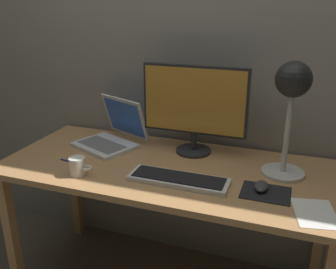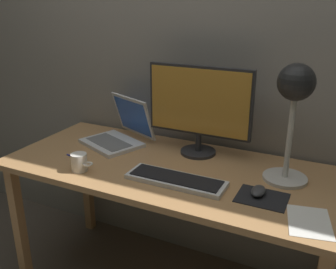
{
  "view_description": "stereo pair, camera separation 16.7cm",
  "coord_description": "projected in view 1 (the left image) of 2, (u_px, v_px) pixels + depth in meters",
  "views": [
    {
      "loc": [
        0.55,
        -1.53,
        1.5
      ],
      "look_at": [
        0.02,
        -0.05,
        0.92
      ],
      "focal_mm": 39.92,
      "sensor_mm": 36.0,
      "label": 1
    },
    {
      "loc": [
        0.71,
        -1.46,
        1.5
      ],
      "look_at": [
        0.02,
        -0.05,
        0.92
      ],
      "focal_mm": 39.92,
      "sensor_mm": 36.0,
      "label": 2
    }
  ],
  "objects": [
    {
      "name": "back_wall",
      "position": [
        193.0,
        38.0,
        1.95
      ],
      "size": [
        4.8,
        0.06,
        2.6
      ],
      "primitive_type": "cube",
      "color": "gray",
      "rests_on": "ground"
    },
    {
      "name": "desk",
      "position": [
        167.0,
        181.0,
        1.81
      ],
      "size": [
        1.6,
        0.7,
        0.74
      ],
      "color": "tan",
      "rests_on": "ground"
    },
    {
      "name": "monitor",
      "position": [
        194.0,
        104.0,
        1.86
      ],
      "size": [
        0.53,
        0.18,
        0.45
      ],
      "color": "#28282B",
      "rests_on": "desk"
    },
    {
      "name": "keyboard_main",
      "position": [
        179.0,
        179.0,
        1.63
      ],
      "size": [
        0.44,
        0.14,
        0.03
      ],
      "color": "silver",
      "rests_on": "desk"
    },
    {
      "name": "laptop",
      "position": [
        114.0,
        132.0,
        2.03
      ],
      "size": [
        0.4,
        0.4,
        0.25
      ],
      "color": "silver",
      "rests_on": "desk"
    },
    {
      "name": "desk_lamp",
      "position": [
        292.0,
        95.0,
        1.58
      ],
      "size": [
        0.19,
        0.19,
        0.51
      ],
      "color": "beige",
      "rests_on": "desk"
    },
    {
      "name": "mousepad",
      "position": [
        266.0,
        193.0,
        1.54
      ],
      "size": [
        0.2,
        0.16,
        0.0
      ],
      "primitive_type": "cube",
      "color": "black",
      "rests_on": "desk"
    },
    {
      "name": "mouse",
      "position": [
        261.0,
        186.0,
        1.55
      ],
      "size": [
        0.06,
        0.1,
        0.03
      ],
      "primitive_type": "ellipsoid",
      "color": "#38383A",
      "rests_on": "mousepad"
    },
    {
      "name": "coffee_mug",
      "position": [
        78.0,
        166.0,
        1.68
      ],
      "size": [
        0.11,
        0.07,
        0.08
      ],
      "color": "white",
      "rests_on": "desk"
    },
    {
      "name": "paper_sheet_by_keyboard",
      "position": [
        315.0,
        213.0,
        1.39
      ],
      "size": [
        0.19,
        0.24,
        0.0
      ],
      "primitive_type": "cube",
      "rotation": [
        0.0,
        0.0,
        0.2
      ],
      "color": "white",
      "rests_on": "desk"
    },
    {
      "name": "pen",
      "position": [
        71.0,
        162.0,
        1.82
      ],
      "size": [
        0.14,
        0.03,
        0.01
      ],
      "primitive_type": "cylinder",
      "rotation": [
        0.0,
        1.57,
        -0.19
      ],
      "color": "#2633A5",
      "rests_on": "desk"
    }
  ]
}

